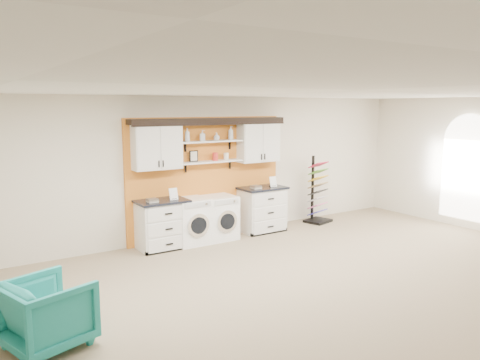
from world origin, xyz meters
TOP-DOWN VIEW (x-y plane):
  - floor at (0.00, 0.00)m, footprint 10.00×10.00m
  - ceiling at (0.00, 0.00)m, footprint 10.00×10.00m
  - wall_back at (0.00, 4.00)m, footprint 10.00×0.00m
  - accent_panel at (0.00, 3.96)m, footprint 3.40×0.07m
  - upper_cabinet_left at (-1.13, 3.79)m, footprint 0.90×0.35m
  - upper_cabinet_right at (1.13, 3.79)m, footprint 0.90×0.35m
  - shelf_lower at (0.00, 3.80)m, footprint 1.32×0.28m
  - shelf_upper at (0.00, 3.80)m, footprint 1.32×0.28m
  - crown_molding at (0.00, 3.81)m, footprint 3.30×0.41m
  - window_arched at (4.94, 1.50)m, footprint 0.06×1.10m
  - picture_frame at (-0.35, 3.85)m, footprint 0.18×0.02m
  - canister_red at (0.10, 3.80)m, footprint 0.11×0.11m
  - canister_cream at (0.35, 3.80)m, footprint 0.10×0.10m
  - base_cabinet_left at (-1.13, 3.64)m, footprint 0.93×0.66m
  - base_cabinet_right at (1.13, 3.64)m, footprint 0.96×0.66m
  - washer at (-0.55, 3.64)m, footprint 0.63×0.71m
  - dryer at (0.07, 3.64)m, footprint 0.62×0.71m
  - sample_rack at (2.64, 3.60)m, footprint 0.65×0.58m
  - armchair at (-3.63, 0.96)m, footprint 1.05×1.03m
  - soap_bottle_a at (-0.50, 3.80)m, footprint 0.14×0.14m
  - soap_bottle_b at (-0.18, 3.80)m, footprint 0.12×0.12m
  - soap_bottle_c at (0.13, 3.80)m, footprint 0.12×0.12m
  - soap_bottle_d at (0.46, 3.80)m, footprint 0.11×0.11m

SIDE VIEW (x-z plane):
  - floor at x=0.00m, z-range 0.00..0.00m
  - armchair at x=-3.63m, z-range 0.00..0.76m
  - dryer at x=0.07m, z-range 0.00..0.86m
  - washer at x=-0.55m, z-range 0.00..0.88m
  - base_cabinet_left at x=-1.13m, z-range 0.00..0.91m
  - base_cabinet_right at x=1.13m, z-range 0.00..0.94m
  - sample_rack at x=2.64m, z-range -0.26..1.25m
  - accent_panel at x=0.00m, z-range 0.00..2.40m
  - window_arched at x=4.94m, z-range 0.26..2.51m
  - wall_back at x=0.00m, z-range -3.60..6.40m
  - shelf_lower at x=0.00m, z-range 1.52..1.54m
  - canister_cream at x=0.35m, z-range 1.54..1.69m
  - canister_red at x=0.10m, z-range 1.54..1.71m
  - picture_frame at x=-0.35m, z-range 1.54..1.77m
  - upper_cabinet_left at x=-1.13m, z-range 1.46..2.30m
  - upper_cabinet_right at x=1.13m, z-range 1.46..2.30m
  - shelf_upper at x=0.00m, z-range 1.92..1.94m
  - soap_bottle_c at x=0.13m, z-range 1.95..2.10m
  - soap_bottle_b at x=-0.18m, z-range 1.94..2.15m
  - soap_bottle_a at x=-0.50m, z-range 1.95..2.20m
  - soap_bottle_d at x=0.46m, z-range 1.94..2.22m
  - crown_molding at x=0.00m, z-range 2.26..2.39m
  - ceiling at x=0.00m, z-range 2.80..2.80m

